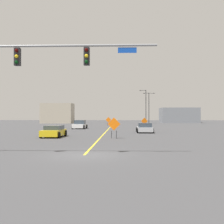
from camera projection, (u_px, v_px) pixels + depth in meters
ground at (84, 155)px, 17.54m from camera, size 204.49×204.49×0.00m
road_centre_stripe at (113, 124)px, 74.31m from camera, size 0.16×113.61×0.01m
traffic_signal_assembly at (18, 67)px, 17.70m from camera, size 12.55×0.44×6.83m
street_lamp_far_right at (149, 105)px, 77.83m from camera, size 3.03×0.24×8.05m
street_lamp_mid_left at (145, 105)px, 78.42m from camera, size 1.77×0.24×8.84m
construction_sign_right_shoulder at (144, 122)px, 46.94m from camera, size 1.07×0.25×1.87m
construction_sign_median_far at (108, 120)px, 62.28m from camera, size 1.17×0.20×1.82m
construction_sign_right_lane at (114, 125)px, 29.56m from camera, size 1.27×0.31×2.09m
car_white_far at (80, 125)px, 49.66m from camera, size 2.21×4.22×1.42m
car_silver_near at (145, 128)px, 39.10m from camera, size 2.14×4.19×1.28m
car_yellow_passing at (54, 131)px, 31.45m from camera, size 2.19×4.30×1.22m
roadside_building_west at (58, 113)px, 79.78m from camera, size 8.17×5.94×5.31m
roadside_building_east at (179, 115)px, 84.93m from camera, size 10.29×8.46×4.23m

